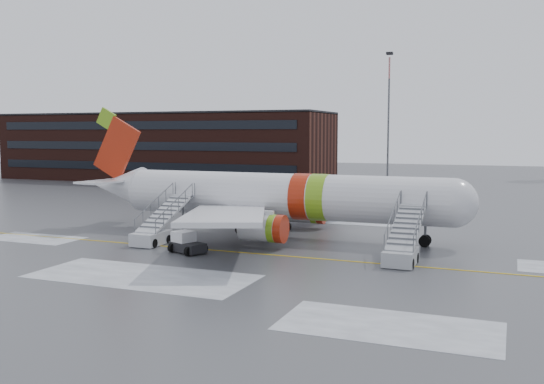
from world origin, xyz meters
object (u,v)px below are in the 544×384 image
at_px(pushback_tug, 186,243).
at_px(airstair_fwd, 403,247).
at_px(airstair_aft, 156,230).
at_px(airliner, 270,196).

bearing_deg(pushback_tug, airstair_fwd, 8.87).
relative_size(airstair_aft, pushback_tug, 2.51).
bearing_deg(airstair_fwd, airliner, 152.04).
height_order(airliner, pushback_tug, airliner).
xyz_separation_m(airstair_fwd, airstair_aft, (-19.52, 0.00, 0.00)).
height_order(airliner, airstair_aft, airliner).
height_order(airstair_fwd, pushback_tug, airstair_fwd).
xyz_separation_m(airliner, airstair_aft, (-7.20, -6.54, -2.35)).
height_order(airliner, airstair_fwd, airliner).
relative_size(airliner, airstair_fwd, 4.55).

